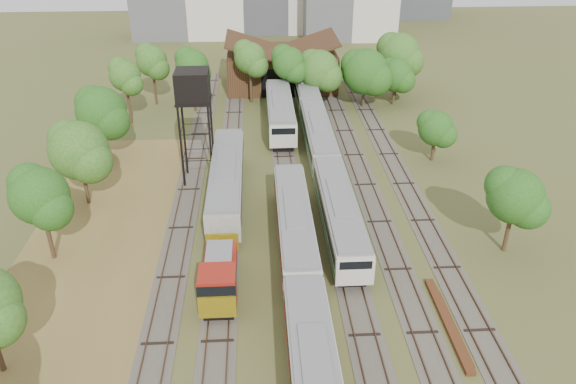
{
  "coord_description": "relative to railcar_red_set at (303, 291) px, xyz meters",
  "views": [
    {
      "loc": [
        -4.91,
        -25.36,
        26.91
      ],
      "look_at": [
        -2.28,
        19.37,
        2.5
      ],
      "focal_mm": 35.0,
      "sensor_mm": 36.0,
      "label": 1
    }
  ],
  "objects": [
    {
      "name": "tree_band_far",
      "position": [
        5.39,
        43.89,
        3.83
      ],
      "size": [
        39.57,
        10.93,
        8.99
      ],
      "color": "#382616",
      "rests_on": "ground"
    },
    {
      "name": "old_grey_coach",
      "position": [
        -6.0,
        16.98,
        0.21
      ],
      "size": [
        3.07,
        18.0,
        3.8
      ],
      "color": "black",
      "rests_on": "ground"
    },
    {
      "name": "rail_pile_near",
      "position": [
        10.0,
        -1.9,
        -1.71
      ],
      "size": [
        0.64,
        9.54,
        0.32
      ],
      "primitive_type": "cube",
      "color": "#5A3019",
      "rests_on": "ground"
    },
    {
      "name": "water_tower",
      "position": [
        -9.03,
        21.45,
        7.92
      ],
      "size": [
        3.36,
        3.36,
        11.61
      ],
      "color": "black",
      "rests_on": "ground"
    },
    {
      "name": "tree_band_left",
      "position": [
        -19.25,
        10.2,
        3.84
      ],
      "size": [
        6.9,
        56.17,
        8.66
      ],
      "color": "#382616",
      "rests_on": "ground"
    },
    {
      "name": "railcar_red_set",
      "position": [
        0.0,
        0.0,
        0.0
      ],
      "size": [
        2.85,
        34.58,
        3.53
      ],
      "color": "black",
      "rests_on": "ground"
    },
    {
      "name": "tracks",
      "position": [
        1.33,
        19.14,
        -1.82
      ],
      "size": [
        24.6,
        80.0,
        0.19
      ],
      "color": "#4C473D",
      "rests_on": "ground"
    },
    {
      "name": "tree_band_right",
      "position": [
        16.78,
        25.2,
        2.63
      ],
      "size": [
        5.86,
        40.82,
        7.47
      ],
      "color": "#382616",
      "rests_on": "ground"
    },
    {
      "name": "ground",
      "position": [
        2.0,
        -5.86,
        -1.86
      ],
      "size": [
        240.0,
        240.0,
        0.0
      ],
      "primitive_type": "plane",
      "color": "#475123",
      "rests_on": "ground"
    },
    {
      "name": "dry_grass_patch",
      "position": [
        -16.0,
        2.14,
        -1.84
      ],
      "size": [
        14.0,
        60.0,
        0.04
      ],
      "primitive_type": "cube",
      "color": "brown",
      "rests_on": "ground"
    },
    {
      "name": "shunter_locomotive",
      "position": [
        -6.0,
        2.11,
        -0.19
      ],
      "size": [
        2.67,
        8.1,
        3.49
      ],
      "color": "black",
      "rests_on": "ground"
    },
    {
      "name": "maintenance_shed",
      "position": [
        1.0,
        52.12,
        1.05
      ],
      "size": [
        16.45,
        11.55,
        7.58
      ],
      "color": "#3A2115",
      "rests_on": "ground"
    },
    {
      "name": "railcar_green_set",
      "position": [
        4.0,
        27.8,
        0.03
      ],
      "size": [
        2.91,
        52.08,
        3.59
      ],
      "color": "black",
      "rests_on": "ground"
    },
    {
      "name": "rail_pile_far",
      "position": [
        10.2,
        -2.35,
        -1.74
      ],
      "size": [
        0.48,
        7.6,
        0.25
      ],
      "primitive_type": "cube",
      "color": "#5A3019",
      "rests_on": "ground"
    },
    {
      "name": "railcar_rear",
      "position": [
        0.0,
        34.99,
        0.22
      ],
      "size": [
        3.19,
        16.08,
        3.95
      ],
      "color": "black",
      "rests_on": "ground"
    }
  ]
}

